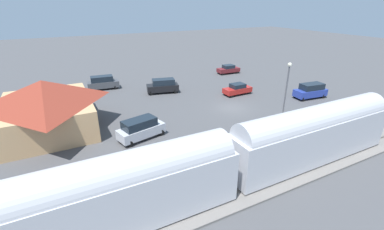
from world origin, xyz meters
TOP-DOWN VIEW (x-y plane):
  - ground_plane at (0.00, 0.00)m, footprint 200.00×200.00m
  - railway_track at (-14.00, 0.00)m, footprint 4.80×70.00m
  - platform at (-10.00, 0.00)m, footprint 3.20×46.00m
  - passenger_train at (-14.00, 10.20)m, footprint 2.93×33.92m
  - station_building at (4.00, 22.00)m, footprint 12.35×9.70m
  - pedestrian_on_platform at (-9.79, -5.67)m, footprint 0.36×0.36m
  - pedestrian_waiting_far at (-9.69, 7.27)m, footprint 0.36×0.36m
  - suv_black at (10.57, 5.81)m, footprint 3.04×5.22m
  - suv_silver at (-2.82, 13.63)m, footprint 3.09×5.23m
  - sedan_maroon at (16.13, -10.55)m, footprint 2.05×4.58m
  - sedan_red at (4.41, -4.14)m, footprint 1.98×4.56m
  - suv_charcoal at (16.88, 13.88)m, footprint 2.38×5.05m
  - suv_blue at (-1.98, -12.84)m, footprint 2.49×5.09m
  - light_pole_near_platform at (-7.20, -1.93)m, footprint 0.44×0.44m

SIDE VIEW (x-z plane):
  - ground_plane at x=0.00m, z-range 0.00..0.00m
  - railway_track at x=-14.00m, z-range -0.06..0.24m
  - platform at x=-10.00m, z-range 0.00..0.30m
  - sedan_maroon at x=16.13m, z-range 0.01..1.75m
  - sedan_red at x=4.41m, z-range 0.01..1.75m
  - suv_black at x=10.57m, z-range 0.04..2.26m
  - suv_silver at x=-2.82m, z-range 0.04..2.26m
  - suv_charcoal at x=16.88m, z-range 0.04..2.26m
  - suv_blue at x=-1.98m, z-range 0.04..2.26m
  - pedestrian_on_platform at x=-9.79m, z-range 0.43..2.14m
  - pedestrian_waiting_far at x=-9.69m, z-range 0.43..2.14m
  - passenger_train at x=-14.00m, z-range 0.37..5.35m
  - station_building at x=4.00m, z-range 0.11..5.82m
  - light_pole_near_platform at x=-7.20m, z-range 0.98..8.34m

